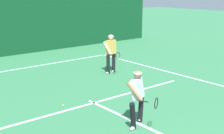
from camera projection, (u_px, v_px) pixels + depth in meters
The scene contains 5 objects.
court_line_baseline_far at pixel (20, 69), 14.52m from camera, with size 9.65×0.10×0.01m, color white.
court_line_service at pixel (94, 103), 10.23m from camera, with size 7.87×0.10×0.01m, color white.
player_near at pixel (138, 96), 8.39m from camera, with size 0.89×1.00×1.53m.
player_far at pixel (111, 52), 13.62m from camera, with size 0.68×0.86×1.67m.
tennis_ball at pixel (63, 106), 9.90m from camera, with size 0.07×0.07×0.07m, color #D1E033.
Camera 1 is at (-5.65, -1.69, 3.62)m, focal length 50.92 mm.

